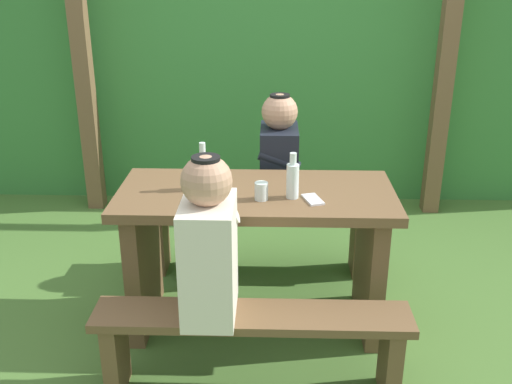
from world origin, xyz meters
The scene contains 13 objects.
ground_plane centered at (0.00, 0.00, 0.00)m, with size 12.00×12.00×0.00m, color #466C2D.
hedge_backdrop centered at (0.00, 2.32, 0.86)m, with size 6.40×1.05×1.71m, color #377C36.
pergola_post_left centered at (-1.33, 1.58, 1.03)m, with size 0.12×0.12×2.06m, color brown.
pergola_post_right centered at (1.33, 1.58, 1.03)m, with size 0.12×0.12×2.06m, color brown.
picnic_table centered at (0.00, 0.00, 0.52)m, with size 1.40×0.64×0.77m.
bench_near centered at (0.00, -0.57, 0.31)m, with size 1.40×0.24×0.42m.
bench_far centered at (0.00, 0.57, 0.31)m, with size 1.40×0.24×0.42m.
person_white_shirt centered at (-0.18, -0.56, 0.76)m, with size 0.25×0.35×0.72m.
person_black_coat centered at (0.12, 0.56, 0.76)m, with size 0.25×0.35×0.72m.
drinking_glass centered at (0.03, -0.11, 0.82)m, with size 0.07×0.07×0.09m, color silver.
bottle_left centered at (0.18, -0.08, 0.87)m, with size 0.06×0.06×0.23m.
bottle_right centered at (-0.27, 0.01, 0.87)m, with size 0.06×0.06×0.25m.
cell_phone centered at (0.28, -0.12, 0.78)m, with size 0.07×0.14×0.01m, color silver.
Camera 1 is at (0.08, -2.75, 1.87)m, focal length 41.25 mm.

